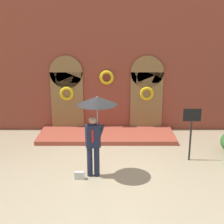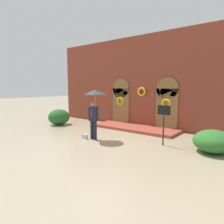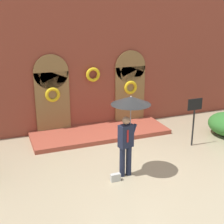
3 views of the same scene
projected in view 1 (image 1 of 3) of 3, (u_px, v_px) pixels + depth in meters
ground_plane at (105, 174)px, 9.17m from camera, size 80.00×80.00×0.00m
building_facade at (107, 64)px, 12.42m from camera, size 14.00×2.30×5.60m
person_with_umbrella at (97, 113)px, 8.53m from camera, size 1.10×1.10×2.36m
handbag at (80, 175)px, 8.84m from camera, size 0.28×0.12×0.22m
sign_post at (192, 126)px, 9.77m from camera, size 0.56×0.06×1.72m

